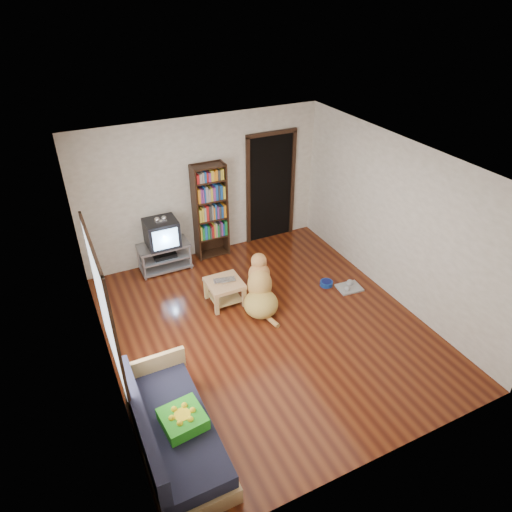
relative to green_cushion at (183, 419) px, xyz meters
name	(u,v)px	position (x,y,z in m)	size (l,w,h in m)	color
ground	(266,327)	(1.75, 1.44, -0.49)	(5.00, 5.00, 0.00)	#5F2610
ceiling	(268,165)	(1.75, 1.44, 2.11)	(5.00, 5.00, 0.00)	white
wall_back	(203,189)	(1.75, 3.94, 0.81)	(4.50, 4.50, 0.00)	silver
wall_front	(387,380)	(1.75, -1.06, 0.81)	(4.50, 4.50, 0.00)	silver
wall_left	(98,299)	(-0.50, 1.44, 0.81)	(5.00, 5.00, 0.00)	silver
wall_right	(396,222)	(4.00, 1.44, 0.81)	(5.00, 5.00, 0.00)	silver
green_cushion	(183,419)	(0.00, 0.00, 0.00)	(0.44, 0.44, 0.15)	green
laptop	(225,282)	(1.44, 2.27, -0.08)	(0.35, 0.22, 0.03)	silver
dog_bowl	(326,283)	(3.19, 1.97, -0.45)	(0.22, 0.22, 0.08)	navy
grey_rag	(349,288)	(3.49, 1.72, -0.48)	(0.40, 0.32, 0.03)	#969696
window	(105,309)	(-0.48, 0.94, 1.01)	(0.03, 1.46, 1.70)	white
doorway	(271,185)	(3.10, 3.92, 0.62)	(1.03, 0.05, 2.19)	black
tv_stand	(165,256)	(0.85, 3.69, -0.22)	(0.90, 0.45, 0.50)	#99999E
crt_tv	(161,232)	(0.85, 3.71, 0.25)	(0.55, 0.52, 0.58)	black
bookshelf	(210,207)	(1.80, 3.79, 0.51)	(0.60, 0.30, 1.80)	black
sofa	(172,433)	(-0.12, 0.06, -0.23)	(0.80, 1.80, 0.80)	tan
coffee_table	(225,288)	(1.44, 2.30, -0.21)	(0.55, 0.55, 0.40)	tan
dog	(260,290)	(1.90, 1.95, -0.17)	(0.72, 1.06, 0.88)	gold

